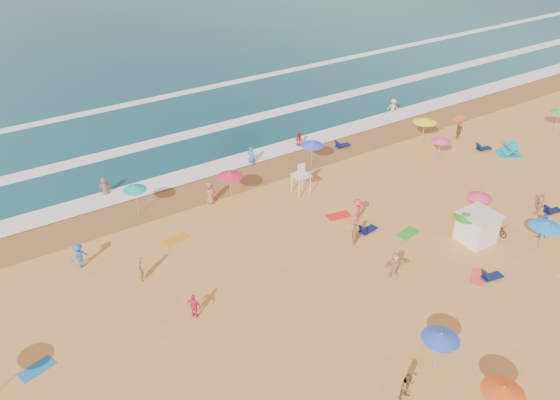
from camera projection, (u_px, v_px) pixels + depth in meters
ground at (354, 253)px, 34.95m from camera, size 220.00×220.00×0.00m
ocean at (47, 5)px, 94.99m from camera, size 220.00×140.00×0.18m
wet_sand at (255, 174)px, 43.88m from camera, size 220.00×220.00×0.00m
surf_foam at (207, 133)px, 50.14m from camera, size 200.00×18.70×0.05m
cabana at (477, 228)px, 35.63m from camera, size 2.00×2.00×2.00m
cabana_roof at (480, 214)px, 35.07m from camera, size 2.20×2.20×0.12m
bicycle at (498, 228)px, 36.59m from camera, size 0.70×1.65×0.84m
lifeguard_stand at (301, 181)px, 40.77m from camera, size 1.20×1.20×2.10m
beach_umbrellas at (335, 230)px, 33.50m from camera, size 60.13×26.56×0.70m
loungers at (409, 237)px, 36.20m from camera, size 57.05×21.24×0.34m
towels at (392, 269)px, 33.57m from camera, size 43.50×28.07×0.03m
popup_tents at (547, 175)px, 42.46m from camera, size 5.65×11.75×1.20m
beachgoers at (313, 211)px, 37.77m from camera, size 49.52×26.63×2.13m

